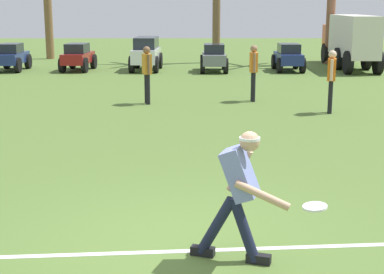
# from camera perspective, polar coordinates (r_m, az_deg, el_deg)

# --- Properties ---
(ground_plane) EXTENTS (80.00, 80.00, 0.00)m
(ground_plane) POSITION_cam_1_polar(r_m,az_deg,el_deg) (6.91, -1.30, -10.07)
(ground_plane) COLOR #516D2F
(field_line_paint) EXTENTS (21.94, 1.71, 0.01)m
(field_line_paint) POSITION_cam_1_polar(r_m,az_deg,el_deg) (6.64, -1.34, -11.01)
(field_line_paint) COLOR white
(field_line_paint) RESTS_ON ground_plane
(frisbee_thrower) EXTENTS (1.01, 0.68, 1.42)m
(frisbee_thrower) POSITION_cam_1_polar(r_m,az_deg,el_deg) (6.16, 4.58, -5.06)
(frisbee_thrower) COLOR #191E38
(frisbee_thrower) RESTS_ON ground_plane
(frisbee_in_flight) EXTENTS (0.31, 0.31, 0.05)m
(frisbee_in_flight) POSITION_cam_1_polar(r_m,az_deg,el_deg) (5.86, 11.83, -6.64)
(frisbee_in_flight) COLOR white
(teammate_near_sideline) EXTENTS (0.20, 0.49, 1.56)m
(teammate_near_sideline) POSITION_cam_1_polar(r_m,az_deg,el_deg) (16.47, 5.99, 6.70)
(teammate_near_sideline) COLOR black
(teammate_near_sideline) RESTS_ON ground_plane
(teammate_midfield) EXTENTS (0.29, 0.49, 1.56)m
(teammate_midfield) POSITION_cam_1_polar(r_m,az_deg,el_deg) (15.99, -4.39, 6.55)
(teammate_midfield) COLOR black
(teammate_midfield) RESTS_ON ground_plane
(teammate_deep) EXTENTS (0.28, 0.49, 1.56)m
(teammate_deep) POSITION_cam_1_polar(r_m,az_deg,el_deg) (14.98, 13.37, 5.82)
(teammate_deep) COLOR black
(teammate_deep) RESTS_ON ground_plane
(parked_car_slot_a) EXTENTS (1.08, 2.20, 1.10)m
(parked_car_slot_a) POSITION_cam_1_polar(r_m,az_deg,el_deg) (25.09, -17.11, 7.45)
(parked_car_slot_a) COLOR navy
(parked_car_slot_a) RESTS_ON ground_plane
(parked_car_slot_b) EXTENTS (1.23, 2.26, 1.10)m
(parked_car_slot_b) POSITION_cam_1_polar(r_m,az_deg,el_deg) (24.48, -11.00, 7.66)
(parked_car_slot_b) COLOR maroon
(parked_car_slot_b) RESTS_ON ground_plane
(parked_car_slot_c) EXTENTS (1.25, 2.44, 1.34)m
(parked_car_slot_c) POSITION_cam_1_polar(r_m,az_deg,el_deg) (24.17, -4.47, 8.17)
(parked_car_slot_c) COLOR silver
(parked_car_slot_c) RESTS_ON ground_plane
(parked_car_slot_d) EXTENTS (1.12, 2.22, 1.10)m
(parked_car_slot_d) POSITION_cam_1_polar(r_m,az_deg,el_deg) (23.75, 2.13, 7.73)
(parked_car_slot_d) COLOR slate
(parked_car_slot_d) RESTS_ON ground_plane
(parked_car_slot_e) EXTENTS (1.09, 2.20, 1.10)m
(parked_car_slot_e) POSITION_cam_1_polar(r_m,az_deg,el_deg) (24.22, 9.32, 7.67)
(parked_car_slot_e) COLOR navy
(parked_car_slot_e) RESTS_ON ground_plane
(box_truck) EXTENTS (1.52, 5.93, 2.20)m
(box_truck) POSITION_cam_1_polar(r_m,az_deg,el_deg) (25.78, 15.08, 9.20)
(box_truck) COLOR #CC4C19
(box_truck) RESTS_ON ground_plane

